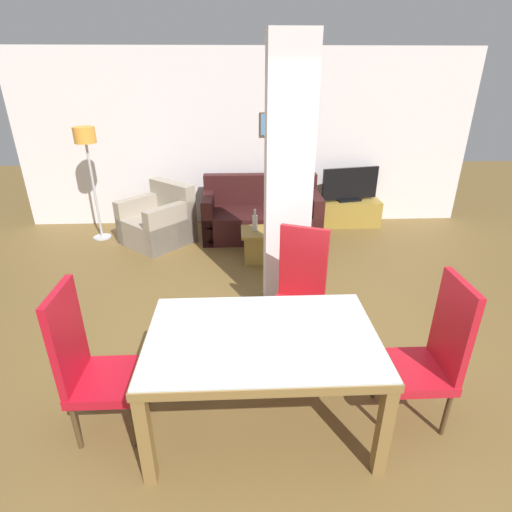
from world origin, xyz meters
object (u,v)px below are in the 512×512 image
at_px(sofa, 261,216).
at_px(floor_lamp, 87,147).
at_px(armchair, 159,223).
at_px(tv_screen, 350,185).
at_px(dining_chair_head_right, 431,352).
at_px(coffee_table, 269,245).
at_px(dining_table, 262,353).
at_px(dining_chair_head_left, 89,362).
at_px(bottle, 255,222).
at_px(tv_stand, 347,213).
at_px(dining_chair_far_right, 299,289).

relative_size(sofa, floor_lamp, 1.07).
relative_size(armchair, tv_screen, 1.27).
bearing_deg(floor_lamp, dining_chair_head_right, -46.63).
distance_m(coffee_table, floor_lamp, 2.93).
distance_m(armchair, coffee_table, 1.74).
relative_size(dining_chair_head_right, sofa, 0.64).
height_order(dining_table, dining_chair_head_left, dining_chair_head_left).
xyz_separation_m(dining_table, dining_chair_head_right, (1.19, 0.00, -0.03)).
distance_m(bottle, tv_stand, 2.07).
bearing_deg(armchair, bottle, -163.51).
bearing_deg(tv_stand, coffee_table, -137.40).
bearing_deg(dining_chair_head_left, dining_table, 90.00).
height_order(dining_chair_head_right, sofa, dining_chair_head_right).
relative_size(dining_chair_head_left, tv_screen, 1.22).
bearing_deg(dining_chair_far_right, dining_table, 90.00).
xyz_separation_m(dining_chair_far_right, tv_screen, (1.28, 3.15, 0.11)).
bearing_deg(dining_chair_far_right, dining_chair_head_left, 53.43).
xyz_separation_m(sofa, armchair, (-1.54, -0.21, -0.01)).
bearing_deg(armchair, tv_screen, -126.43).
relative_size(dining_chair_head_right, armchair, 0.96).
bearing_deg(sofa, bottle, 81.42).
relative_size(dining_chair_far_right, dining_chair_head_left, 1.00).
distance_m(dining_chair_far_right, floor_lamp, 3.92).
bearing_deg(dining_chair_head_right, dining_table, 90.00).
relative_size(sofa, armchair, 1.48).
height_order(sofa, armchair, sofa).
height_order(sofa, coffee_table, sofa).
distance_m(dining_table, floor_lamp, 4.39).
distance_m(dining_table, dining_chair_head_left, 1.17).
bearing_deg(dining_chair_far_right, floor_lamp, -23.01).
height_order(sofa, bottle, sofa).
relative_size(dining_chair_head_right, tv_stand, 1.09).
xyz_separation_m(coffee_table, tv_stand, (1.41, 1.30, -0.01)).
distance_m(dining_chair_far_right, coffee_table, 1.89).
distance_m(coffee_table, tv_screen, 1.97).
bearing_deg(coffee_table, armchair, 156.21).
height_order(dining_chair_head_right, floor_lamp, floor_lamp).
bearing_deg(dining_table, coffee_table, 84.70).
relative_size(dining_chair_head_right, coffee_table, 1.52).
bearing_deg(bottle, tv_screen, 38.62).
bearing_deg(dining_table, dining_chair_far_right, 67.11).
height_order(dining_chair_head_right, bottle, dining_chair_head_right).
distance_m(dining_table, tv_stand, 4.42).
bearing_deg(tv_screen, floor_lamp, -6.07).
relative_size(dining_table, sofa, 0.88).
distance_m(dining_chair_head_left, floor_lamp, 3.92).
relative_size(dining_table, tv_stand, 1.49).
height_order(bottle, floor_lamp, floor_lamp).
height_order(dining_chair_head_right, dining_chair_far_right, same).
height_order(dining_table, armchair, armchair).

